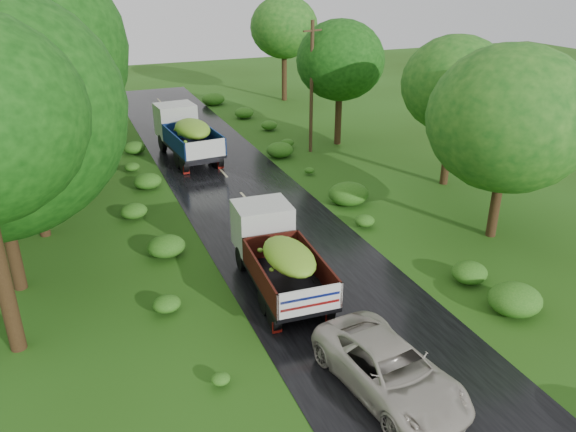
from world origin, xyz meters
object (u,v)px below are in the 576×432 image
utility_pole (312,87)px  truck_far (186,131)px  truck_near (277,251)px  car (390,369)px

utility_pole → truck_far: bearing=148.8°
truck_near → truck_far: truck_far is taller
truck_far → truck_near: bearing=-95.7°
truck_near → utility_pole: 16.52m
car → utility_pole: (6.92, 20.64, 3.34)m
truck_near → car: size_ratio=1.23×
truck_far → utility_pole: size_ratio=0.88×
truck_near → car: (0.86, -6.30, -0.72)m
truck_near → car: truck_near is taller
truck_near → truck_far: size_ratio=0.89×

